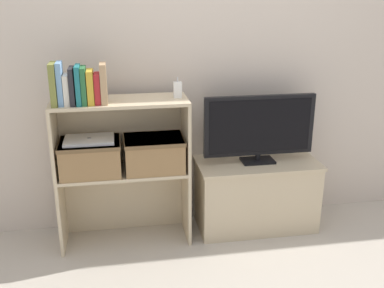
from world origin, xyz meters
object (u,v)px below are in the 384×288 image
object	(u,v)px
tv_stand	(256,194)
storage_basket_right	(154,152)
tv	(259,127)
book_charcoal	(72,86)
baby_monitor	(178,90)
storage_basket_left	(90,156)
laptop	(89,140)
book_skyblue	(60,84)
book_mustard	(91,87)
book_teal	(78,85)
book_forest	(84,86)
book_crimson	(97,88)
book_ivory	(67,90)
book_olive	(54,84)
book_tan	(104,83)

from	to	relation	value
tv_stand	storage_basket_right	distance (m)	0.80
tv	book_charcoal	xyz separation A→B (m)	(-1.17, -0.09, 0.34)
baby_monitor	storage_basket_left	distance (m)	0.68
laptop	baby_monitor	bearing A→B (deg)	1.55
storage_basket_left	book_skyblue	bearing A→B (deg)	-161.34
book_charcoal	book_skyblue	bearing A→B (deg)	180.00
book_charcoal	tv_stand	bearing A→B (deg)	4.46
book_skyblue	book_mustard	distance (m)	0.17
book_teal	tv_stand	bearing A→B (deg)	4.60
tv	tv_stand	bearing A→B (deg)	90.00
book_skyblue	storage_basket_left	world-z (taller)	book_skyblue
baby_monitor	tv	bearing A→B (deg)	3.07
book_teal	storage_basket_right	size ratio (longest dim) A/B	0.60
book_forest	book_crimson	distance (m)	0.08
book_skyblue	book_charcoal	world-z (taller)	book_skyblue
book_forest	book_mustard	bearing A→B (deg)	0.00
tv	book_charcoal	size ratio (longest dim) A/B	3.47
tv	book_crimson	xyz separation A→B (m)	(-1.03, -0.09, 0.32)
book_ivory	storage_basket_right	size ratio (longest dim) A/B	0.47
laptop	tv_stand	bearing A→B (deg)	2.39
book_teal	storage_basket_left	world-z (taller)	book_teal
tv	storage_basket_left	xyz separation A→B (m)	(-1.11, -0.04, -0.12)
book_teal	book_charcoal	bearing A→B (deg)	180.00
book_olive	book_crimson	world-z (taller)	book_olive
book_charcoal	book_forest	size ratio (longest dim) A/B	0.99
book_olive	storage_basket_left	world-z (taller)	book_olive
book_charcoal	baby_monitor	distance (m)	0.63
storage_basket_left	storage_basket_right	bearing A→B (deg)	0.00
book_olive	book_crimson	size ratio (longest dim) A/B	1.38
book_teal	book_ivory	bearing A→B (deg)	180.00
book_ivory	book_mustard	distance (m)	0.14
tv	book_charcoal	world-z (taller)	book_charcoal
tv_stand	laptop	size ratio (longest dim) A/B	2.75
book_olive	baby_monitor	xyz separation A→B (m)	(0.73, 0.06, -0.07)
book_forest	baby_monitor	xyz separation A→B (m)	(0.56, 0.06, -0.06)
book_forest	laptop	world-z (taller)	book_forest
tv	book_skyblue	xyz separation A→B (m)	(-1.24, -0.09, 0.35)
book_olive	book_charcoal	world-z (taller)	book_olive
book_teal	baby_monitor	distance (m)	0.60
book_teal	book_skyblue	bearing A→B (deg)	180.00
laptop	storage_basket_left	bearing A→B (deg)	0.00
book_charcoal	book_mustard	bearing A→B (deg)	0.00
storage_basket_left	book_mustard	bearing A→B (deg)	-52.80
baby_monitor	tv_stand	bearing A→B (deg)	3.24
tv	book_teal	size ratio (longest dim) A/B	3.31
book_skyblue	storage_basket_right	world-z (taller)	book_skyblue
book_olive	book_forest	xyz separation A→B (m)	(0.17, 0.00, -0.01)
book_olive	baby_monitor	bearing A→B (deg)	4.76
tv_stand	book_tan	bearing A→B (deg)	-174.74
book_ivory	book_teal	distance (m)	0.07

